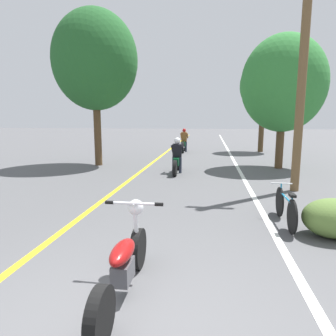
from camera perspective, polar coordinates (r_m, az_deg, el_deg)
The scene contains 11 objects.
lane_stripe_center at distance 15.52m, azimuth -2.16°, elevation 1.67°, with size 0.14×48.00×0.01m, color yellow.
lane_stripe_edge at distance 15.33m, azimuth 12.45°, elevation 1.36°, with size 0.14×48.00×0.01m, color white.
utility_pole at distance 9.49m, azimuth 24.42°, elevation 18.84°, with size 1.10×0.24×7.38m.
roadside_tree_right_near at distance 13.54m, azimuth 21.13°, elevation 14.73°, with size 3.42×3.08×5.47m.
roadside_tree_right_far at distance 19.95m, azimuth 17.74°, elevation 14.66°, with size 2.86×2.58×5.75m.
roadside_tree_left at distance 14.04m, azimuth -13.75°, elevation 19.25°, with size 3.70×3.33×6.70m.
roadside_bush at distance 6.13m, azimuth 29.13°, elevation -8.35°, with size 1.10×0.88×0.70m.
motorcycle_foreground at distance 3.75m, azimuth -8.32°, elevation -17.41°, with size 0.78×2.05×1.02m.
motorcycle_rider_lead at distance 11.61m, azimuth 1.75°, elevation 1.65°, with size 0.50×2.06×1.37m.
motorcycle_rider_far at distance 19.03m, azimuth 3.07°, elevation 4.75°, with size 0.50×2.21×1.47m.
bicycle_parked at distance 6.45m, azimuth 21.48°, elevation -6.99°, with size 0.44×1.65×0.75m.
Camera 1 is at (1.01, -2.43, 2.10)m, focal length 32.00 mm.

